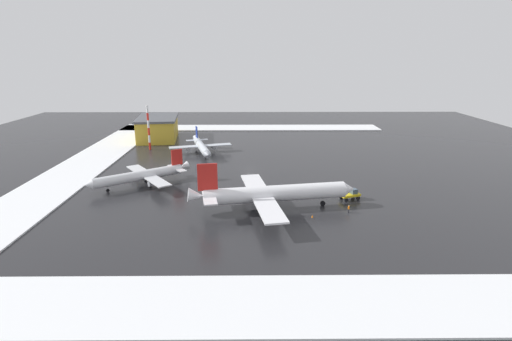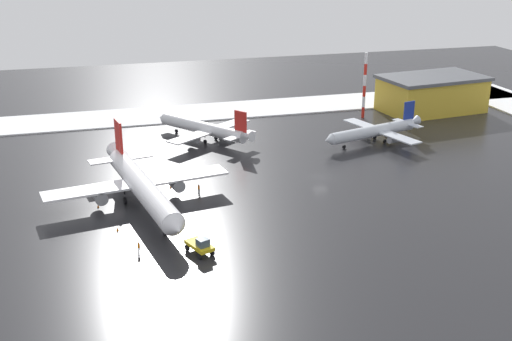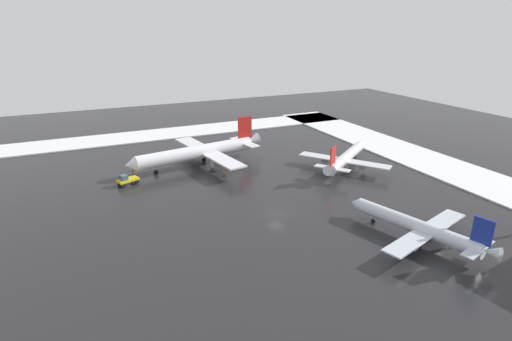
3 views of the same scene
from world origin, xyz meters
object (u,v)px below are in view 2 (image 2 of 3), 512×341
Objects in this scene: traffic_cone_mid_line at (98,206)px; traffic_cone_wingtip_side at (171,187)px; ground_crew_mid_apron at (139,247)px; airplane_parked_portside at (141,185)px; ground_crew_near_tug at (199,188)px; cargo_hangar at (432,93)px; airplane_far_rear at (375,131)px; airplane_distant_tail at (205,128)px; antenna_mast at (365,86)px; traffic_cone_near_nose at (117,229)px; pushback_tug at (200,245)px.

traffic_cone_wingtip_side is (-12.46, -5.27, 0.00)m from traffic_cone_mid_line.
ground_crew_mid_apron is 3.11× the size of traffic_cone_wingtip_side.
traffic_cone_mid_line is at bearing -111.41° from airplane_parked_portside.
ground_crew_near_tug is 76.37m from cargo_hangar.
airplane_parked_portside is 66.53× the size of traffic_cone_mid_line.
airplane_far_rear reaches higher than ground_crew_near_tug.
airplane_far_rear is at bearing -161.06° from traffic_cone_mid_line.
airplane_distant_tail is at bearing 1.80° from cargo_hangar.
airplane_parked_portside reaches higher than traffic_cone_wingtip_side.
cargo_hangar is at bearing -153.71° from traffic_cone_wingtip_side.
airplane_distant_tail is 1.50× the size of antenna_mast.
traffic_cone_wingtip_side is (-10.10, -14.99, 0.00)m from traffic_cone_near_nose.
airplane_distant_tail is 41.17m from antenna_mast.
airplane_parked_portside is 9.31m from traffic_cone_wingtip_side.
traffic_cone_near_nose is (4.57, 8.28, -3.33)m from airplane_parked_portside.
pushback_tug is 9.25× the size of traffic_cone_near_nose.
traffic_cone_mid_line and traffic_cone_wingtip_side have the same top height.
ground_crew_mid_apron is at bearing 43.70° from antenna_mast.
traffic_cone_near_nose is (61.37, 48.37, -7.52)m from antenna_mast.
ground_crew_mid_apron is at bearing 104.92° from traffic_cone_mid_line.
ground_crew_mid_apron is 24.28m from traffic_cone_wingtip_side.
antenna_mast is (-50.90, -58.77, 6.52)m from pushback_tug.
traffic_cone_near_nose is at bearing -38.76° from ground_crew_near_tug.
airplane_far_rear is at bearing 102.99° from airplane_parked_portside.
airplane_distant_tail reaches higher than traffic_cone_near_nose.
ground_crew_near_tug is at bearing 131.27° from airplane_distant_tail.
airplane_far_rear is at bearing 32.16° from cargo_hangar.
pushback_tug is (45.00, 39.97, -1.24)m from airplane_far_rear.
cargo_hangar reaches higher than traffic_cone_near_nose.
airplane_far_rear is 0.95× the size of cargo_hangar.
airplane_far_rear is at bearing 72.58° from antenna_mast.
traffic_cone_mid_line is at bearing 2.80° from airplane_far_rear.
airplane_far_rear reaches higher than traffic_cone_near_nose.
traffic_cone_mid_line is at bearing -168.81° from pushback_tug.
traffic_cone_near_nose is at bearing -38.57° from airplane_parked_portside.
pushback_tug is 2.97× the size of ground_crew_near_tug.
ground_crew_mid_apron is at bearing 123.24° from airplane_distant_tail.
ground_crew_near_tug reaches higher than traffic_cone_wingtip_side.
ground_crew_near_tug is 3.11× the size of traffic_cone_wingtip_side.
cargo_hangar is 91.78m from traffic_cone_mid_line.
antenna_mast reaches higher than cargo_hangar.
cargo_hangar is (-18.81, -1.24, -3.36)m from antenna_mast.
airplane_distant_tail is 52.21m from ground_crew_mid_apron.
traffic_cone_wingtip_side is (-7.74, -23.01, -0.70)m from ground_crew_mid_apron.
ground_crew_near_tug is at bearing 8.05° from airplane_far_rear.
traffic_cone_wingtip_side is at bearing -123.97° from traffic_cone_near_nose.
cargo_hangar reaches higher than traffic_cone_mid_line.
airplane_distant_tail is (34.21, -11.04, 0.15)m from airplane_far_rear.
ground_crew_near_tug is 18.14m from traffic_cone_near_nose.
ground_crew_mid_apron is 81.91m from antenna_mast.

